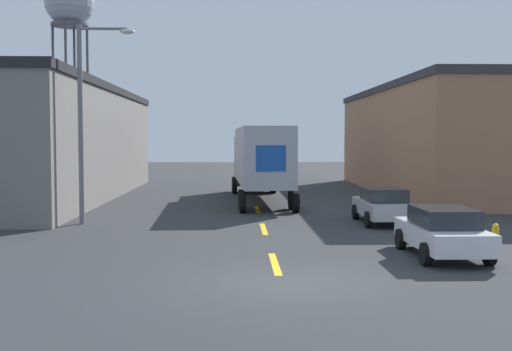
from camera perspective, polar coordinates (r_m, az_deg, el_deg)
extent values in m
plane|color=#333335|center=(15.29, 2.23, -9.49)|extent=(160.00, 160.00, 0.00)
cube|color=yellow|center=(17.52, 1.68, -7.83)|extent=(0.20, 3.10, 0.01)
cube|color=yellow|center=(24.16, 0.69, -4.76)|extent=(0.20, 3.10, 0.01)
cube|color=yellow|center=(30.84, 0.13, -3.02)|extent=(0.20, 3.10, 0.01)
cube|color=slate|center=(38.90, -18.44, 2.54)|extent=(8.47, 26.54, 6.01)
cube|color=#232326|center=(39.01, -18.52, 7.25)|extent=(8.67, 26.74, 0.40)
cube|color=#9E7051|center=(42.39, 16.06, 2.81)|extent=(8.12, 24.04, 6.30)
cube|color=#333338|center=(42.51, 16.13, 7.33)|extent=(8.32, 24.24, 0.40)
cube|color=black|center=(40.60, -0.24, 1.32)|extent=(2.40, 2.79, 3.05)
cube|color=#A8A8B2|center=(33.70, 0.52, 1.80)|extent=(2.79, 10.58, 2.90)
cube|color=#194CA3|center=(28.45, 1.33, 1.54)|extent=(1.33, 0.08, 1.16)
cylinder|color=black|center=(41.12, 1.42, -0.78)|extent=(0.31, 0.98, 0.98)
cylinder|color=black|center=(40.96, -1.96, -0.80)|extent=(0.31, 0.98, 0.98)
cylinder|color=black|center=(40.04, 1.56, -0.89)|extent=(0.31, 0.98, 0.98)
cylinder|color=black|center=(39.88, -1.90, -0.91)|extent=(0.31, 0.98, 0.98)
cylinder|color=black|center=(30.91, 3.19, -2.12)|extent=(0.31, 0.98, 0.98)
cylinder|color=black|center=(30.71, -1.30, -2.15)|extent=(0.31, 0.98, 0.98)
cylinder|color=black|center=(29.53, 3.53, -2.37)|extent=(0.31, 0.98, 0.98)
cylinder|color=black|center=(29.31, -1.18, -2.40)|extent=(0.31, 0.98, 0.98)
cube|color=#B2B2B7|center=(26.26, 11.20, -2.85)|extent=(1.71, 4.21, 0.59)
cube|color=#23282D|center=(26.08, 11.28, -1.67)|extent=(1.50, 2.19, 0.52)
cylinder|color=black|center=(27.75, 12.30, -3.15)|extent=(0.22, 0.63, 0.63)
cylinder|color=black|center=(27.39, 8.84, -3.20)|extent=(0.22, 0.63, 0.63)
cylinder|color=black|center=(25.25, 13.76, -3.80)|extent=(0.22, 0.63, 0.63)
cylinder|color=black|center=(24.84, 9.96, -3.87)|extent=(0.22, 0.63, 0.63)
cube|color=silver|center=(19.20, 16.21, -5.15)|extent=(1.71, 4.21, 0.59)
cube|color=#23282D|center=(19.01, 16.35, -3.54)|extent=(1.50, 2.19, 0.52)
cylinder|color=black|center=(20.74, 17.32, -5.38)|extent=(0.22, 0.63, 0.63)
cylinder|color=black|center=(20.25, 12.73, -5.52)|extent=(0.22, 0.63, 0.63)
cylinder|color=black|center=(18.32, 20.02, -6.55)|extent=(0.22, 0.63, 0.63)
cylinder|color=black|center=(17.76, 14.87, -6.77)|extent=(0.22, 0.63, 0.63)
cylinder|color=#47474C|center=(72.06, -14.71, 6.75)|extent=(0.28, 0.28, 15.85)
cylinder|color=#47474C|center=(74.26, -15.78, 6.63)|extent=(0.28, 0.28, 15.85)
cylinder|color=#47474C|center=(72.96, -17.54, 6.66)|extent=(0.28, 0.28, 15.85)
cylinder|color=#47474C|center=(70.71, -16.50, 6.79)|extent=(0.28, 0.28, 15.85)
cylinder|color=#4C4C51|center=(73.38, -16.23, 12.74)|extent=(3.95, 3.95, 0.30)
sphere|color=#939EA8|center=(73.82, -16.26, 14.60)|extent=(5.24, 5.24, 5.24)
cylinder|color=slate|center=(26.30, -15.33, 4.34)|extent=(0.20, 0.20, 7.85)
cylinder|color=slate|center=(26.45, -13.43, 12.58)|extent=(1.87, 0.11, 0.11)
ellipsoid|color=silver|center=(26.26, -11.38, 12.45)|extent=(0.56, 0.32, 0.22)
cylinder|color=gold|center=(20.48, 20.50, -5.43)|extent=(0.22, 0.22, 0.70)
sphere|color=gold|center=(20.42, 20.52, -4.29)|extent=(0.20, 0.20, 0.20)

